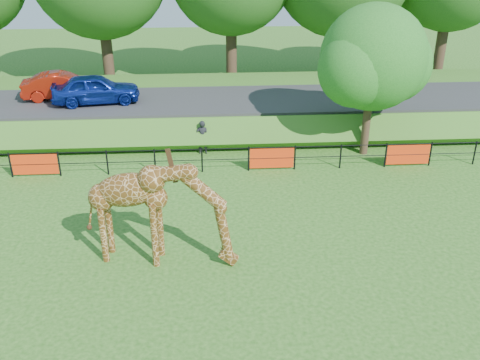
{
  "coord_description": "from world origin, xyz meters",
  "views": [
    {
      "loc": [
        0.22,
        -13.03,
        9.55
      ],
      "look_at": [
        1.28,
        2.85,
        2.0
      ],
      "focal_mm": 40.0,
      "sensor_mm": 36.0,
      "label": 1
    }
  ],
  "objects_px": {
    "car_red": "(63,85)",
    "tree_east": "(375,61)",
    "car_blue": "(96,89)",
    "giraffe": "(160,213)",
    "visitor": "(202,137)"
  },
  "relations": [
    {
      "from": "giraffe",
      "to": "car_blue",
      "type": "bearing_deg",
      "value": 119.33
    },
    {
      "from": "giraffe",
      "to": "visitor",
      "type": "xyz_separation_m",
      "value": [
        1.27,
        8.77,
        -0.9
      ]
    },
    {
      "from": "car_red",
      "to": "tree_east",
      "type": "height_order",
      "value": "tree_east"
    },
    {
      "from": "car_blue",
      "to": "car_red",
      "type": "relative_size",
      "value": 1.06
    },
    {
      "from": "car_blue",
      "to": "car_red",
      "type": "distance_m",
      "value": 2.14
    },
    {
      "from": "car_blue",
      "to": "tree_east",
      "type": "relative_size",
      "value": 0.64
    },
    {
      "from": "giraffe",
      "to": "visitor",
      "type": "height_order",
      "value": "giraffe"
    },
    {
      "from": "car_blue",
      "to": "giraffe",
      "type": "bearing_deg",
      "value": -170.52
    },
    {
      "from": "visitor",
      "to": "tree_east",
      "type": "relative_size",
      "value": 0.24
    },
    {
      "from": "car_red",
      "to": "tree_east",
      "type": "relative_size",
      "value": 0.6
    },
    {
      "from": "giraffe",
      "to": "car_blue",
      "type": "xyz_separation_m",
      "value": [
        -4.06,
        12.41,
        0.47
      ]
    },
    {
      "from": "car_red",
      "to": "visitor",
      "type": "distance_m",
      "value": 8.68
    },
    {
      "from": "car_blue",
      "to": "tree_east",
      "type": "distance_m",
      "value": 13.7
    },
    {
      "from": "car_red",
      "to": "tree_east",
      "type": "xyz_separation_m",
      "value": [
        14.78,
        -5.12,
        2.19
      ]
    },
    {
      "from": "car_blue",
      "to": "car_red",
      "type": "height_order",
      "value": "car_blue"
    }
  ]
}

